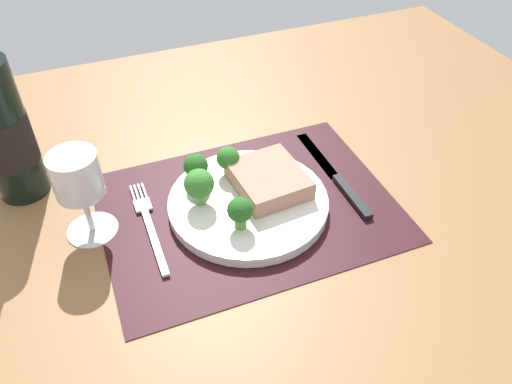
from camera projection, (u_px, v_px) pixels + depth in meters
The scene contains 12 objects.
ground_plane at pixel (248, 215), 77.03cm from camera, with size 140.00×110.00×3.00cm, color brown.
placemat at pixel (248, 207), 75.93cm from camera, with size 42.72×31.88×0.30cm, color black.
plate at pixel (248, 203), 75.30cm from camera, with size 23.62×23.62×1.60cm, color silver.
steak at pixel (269, 179), 75.74cm from camera, with size 9.71×10.99×2.97cm, color tan.
broccoli_near_steak at pixel (199, 184), 71.93cm from camera, with size 4.32×4.32×5.73cm.
broccoli_center at pixel (240, 211), 68.64cm from camera, with size 3.58×3.58×4.91cm.
broccoli_back_left at pixel (196, 167), 75.50cm from camera, with size 3.65×3.65×5.02cm.
broccoli_front_edge at pixel (228, 158), 77.38cm from camera, with size 3.54×3.54×4.70cm.
fork at pixel (149, 225), 72.67cm from camera, with size 2.40×19.20×0.50cm.
knife at pixel (338, 179), 80.18cm from camera, with size 1.80×23.00×0.80cm.
wine_bottle at pixel (2, 129), 71.57cm from camera, with size 7.63×7.63×31.61cm.
wine_glass at pixel (78, 181), 66.52cm from camera, with size 7.22×7.22×13.35cm.
Camera 1 is at (-19.09, -51.69, 52.45)cm, focal length 35.77 mm.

